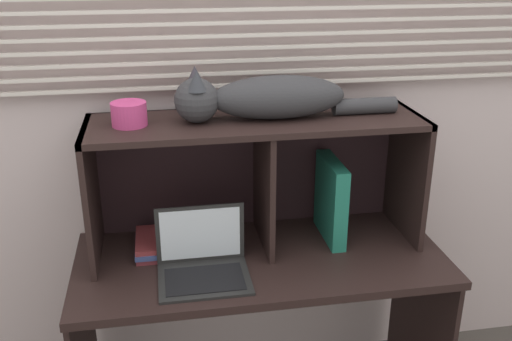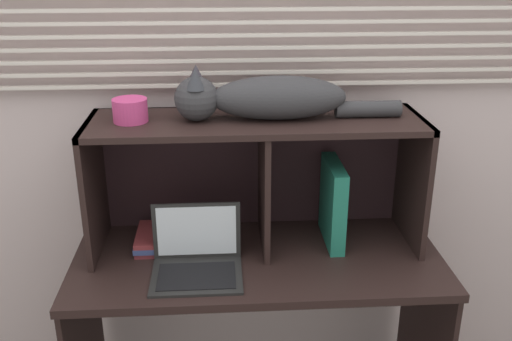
# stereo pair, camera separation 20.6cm
# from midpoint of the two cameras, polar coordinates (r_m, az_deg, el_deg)

# --- Properties ---
(back_panel_with_blinds) EXTENTS (4.40, 0.08, 2.50)m
(back_panel_with_blinds) POSITION_cam_midpoint_polar(r_m,az_deg,el_deg) (2.21, -3.71, 8.52)
(back_panel_with_blinds) COLOR beige
(back_panel_with_blinds) RESTS_ON ground
(desk) EXTENTS (1.33, 0.59, 0.70)m
(desk) POSITION_cam_midpoint_polar(r_m,az_deg,el_deg) (2.18, -2.27, -11.65)
(desk) COLOR black
(desk) RESTS_ON ground
(hutch_shelf_unit) EXTENTS (1.18, 0.36, 0.48)m
(hutch_shelf_unit) POSITION_cam_midpoint_polar(r_m,az_deg,el_deg) (2.09, -2.87, 1.25)
(hutch_shelf_unit) COLOR black
(hutch_shelf_unit) RESTS_ON desk
(cat) EXTENTS (0.79, 0.17, 0.19)m
(cat) POSITION_cam_midpoint_polar(r_m,az_deg,el_deg) (1.99, -2.34, 7.17)
(cat) COLOR #333336
(cat) RESTS_ON hutch_shelf_unit
(laptop) EXTENTS (0.31, 0.24, 0.22)m
(laptop) POSITION_cam_midpoint_polar(r_m,az_deg,el_deg) (2.00, -8.24, -9.02)
(laptop) COLOR #242424
(laptop) RESTS_ON desk
(binder_upright) EXTENTS (0.05, 0.26, 0.31)m
(binder_upright) POSITION_cam_midpoint_polar(r_m,az_deg,el_deg) (2.18, 4.72, -2.93)
(binder_upright) COLOR #207762
(binder_upright) RESTS_ON desk
(book_stack) EXTENTS (0.15, 0.21, 0.06)m
(book_stack) POSITION_cam_midpoint_polar(r_m,az_deg,el_deg) (2.18, -12.53, -7.14)
(book_stack) COLOR maroon
(book_stack) RESTS_ON desk
(small_basket) EXTENTS (0.12, 0.12, 0.08)m
(small_basket) POSITION_cam_midpoint_polar(r_m,az_deg,el_deg) (2.00, -15.33, 5.35)
(small_basket) COLOR #C93E7E
(small_basket) RESTS_ON hutch_shelf_unit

